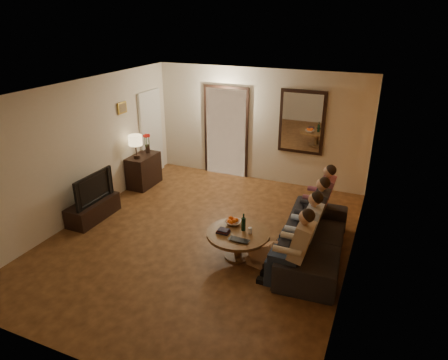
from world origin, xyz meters
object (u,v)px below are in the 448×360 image
at_px(person_a, 296,252).
at_px(bowl, 233,222).
at_px(sofa, 314,239).
at_px(person_b, 305,232).
at_px(dog, 263,252).
at_px(tv_stand, 93,210).
at_px(laptop, 238,242).
at_px(tv, 90,187).
at_px(person_c, 314,215).
at_px(coffee_table, 238,244).
at_px(person_d, 320,201).
at_px(wine_bottle, 244,222).
at_px(table_lamp, 136,147).
at_px(dresser, 144,170).

xyz_separation_m(person_a, bowl, (-1.22, 0.65, -0.12)).
height_order(sofa, person_b, person_b).
bearing_deg(dog, tv_stand, -171.38).
distance_m(tv_stand, laptop, 3.19).
bearing_deg(tv, person_c, -80.80).
relative_size(person_a, coffee_table, 1.17).
distance_m(tv, dog, 3.55).
xyz_separation_m(sofa, person_d, (-0.10, 0.90, 0.27)).
xyz_separation_m(dog, wine_bottle, (-0.42, 0.23, 0.32)).
distance_m(tv, person_b, 4.09).
bearing_deg(tv_stand, table_lamp, 90.00).
bearing_deg(wine_bottle, coffee_table, -116.57).
height_order(tv_stand, tv, tv).
bearing_deg(wine_bottle, person_c, 34.32).
xyz_separation_m(tv, person_c, (4.09, 0.66, -0.06)).
bearing_deg(sofa, dresser, 67.81).
relative_size(tv, person_b, 0.84).
bearing_deg(table_lamp, person_d, -3.83).
distance_m(dog, coffee_table, 0.49).
xyz_separation_m(tv_stand, dog, (3.52, -0.24, 0.10)).
distance_m(table_lamp, tv, 1.57).
height_order(tv, person_d, person_d).
bearing_deg(wine_bottle, person_a, -28.01).
distance_m(tv_stand, person_c, 4.17).
xyz_separation_m(coffee_table, bowl, (-0.18, 0.22, 0.26)).
relative_size(person_c, bowl, 4.63).
bearing_deg(coffee_table, person_a, -22.29).
bearing_deg(dresser, person_c, -14.96).
height_order(person_c, coffee_table, person_c).
xyz_separation_m(table_lamp, person_b, (4.09, -1.47, -0.40)).
distance_m(coffee_table, laptop, 0.38).
height_order(table_lamp, wine_bottle, table_lamp).
xyz_separation_m(person_c, person_d, (0.00, 0.60, 0.00)).
relative_size(person_c, laptop, 3.65).
xyz_separation_m(person_b, wine_bottle, (-0.99, -0.07, 0.01)).
bearing_deg(person_c, dog, -122.44).
xyz_separation_m(person_b, person_c, (0.00, 0.60, 0.00)).
xyz_separation_m(tv, laptop, (3.16, -0.39, -0.20)).
height_order(person_a, person_c, same).
height_order(person_d, laptop, person_d).
xyz_separation_m(dresser, laptop, (3.16, -2.15, 0.10)).
relative_size(person_a, wine_bottle, 3.87).
xyz_separation_m(tv, bowl, (2.88, 0.11, -0.18)).
distance_m(tv_stand, wine_bottle, 3.13).
height_order(tv_stand, person_c, person_c).
distance_m(person_a, laptop, 0.96).
xyz_separation_m(table_lamp, wine_bottle, (3.11, -1.55, -0.39)).
relative_size(person_a, laptop, 3.65).
relative_size(table_lamp, person_b, 0.45).
relative_size(tv_stand, tv, 1.11).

